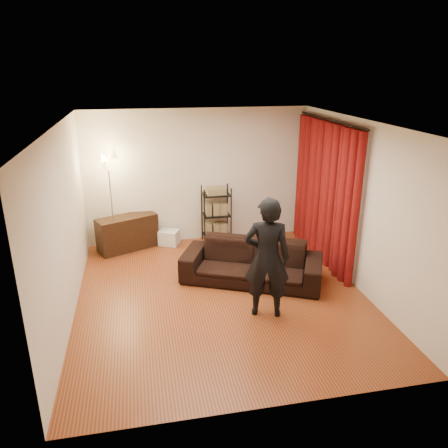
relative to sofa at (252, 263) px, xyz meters
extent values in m
plane|color=brown|center=(-0.59, -0.39, -0.34)|extent=(5.00, 5.00, 0.00)
plane|color=white|center=(-0.59, -0.39, 2.36)|extent=(5.00, 5.00, 0.00)
plane|color=beige|center=(-0.59, 2.11, 1.01)|extent=(5.00, 0.00, 5.00)
plane|color=beige|center=(-0.59, -2.89, 1.01)|extent=(5.00, 0.00, 5.00)
plane|color=beige|center=(-2.84, -0.39, 1.01)|extent=(0.00, 5.00, 5.00)
plane|color=beige|center=(1.66, -0.39, 1.01)|extent=(0.00, 5.00, 5.00)
cylinder|color=black|center=(1.56, 0.73, 2.24)|extent=(0.04, 2.65, 0.04)
imported|color=black|center=(0.00, 0.00, 0.00)|extent=(2.49, 1.78, 0.68)
imported|color=black|center=(-0.06, -1.05, 0.56)|extent=(0.75, 0.60, 1.80)
cube|color=#311C0F|center=(-2.06, 1.83, 0.00)|extent=(1.24, 0.88, 0.68)
camera|label=1|loc=(-1.77, -6.46, 3.13)|focal=35.00mm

